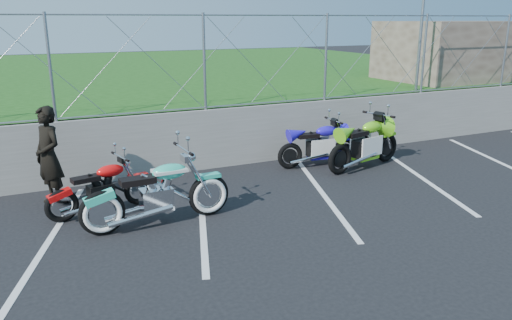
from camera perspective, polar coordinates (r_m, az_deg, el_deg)
name	(u,v)px	position (r m, az deg, el deg)	size (l,w,h in m)	color
ground	(224,236)	(7.68, -3.69, -8.61)	(90.00, 90.00, 0.00)	black
retaining_wall	(161,144)	(10.64, -10.75, 1.83)	(30.00, 0.22, 1.30)	slate
grass_field	(93,87)	(20.34, -18.09, 7.95)	(30.00, 20.00, 1.30)	#184612
stone_building	(462,50)	(17.76, 22.49, 11.53)	(5.00, 3.00, 1.80)	brown
chain_link_fence	(157,64)	(10.37, -11.23, 10.71)	(28.00, 0.03, 2.00)	gray
sign_pole	(421,33)	(14.26, 18.31, 13.57)	(0.08, 0.08, 3.00)	gray
parking_lines	(265,202)	(8.98, 1.08, -4.86)	(18.29, 4.31, 0.01)	silver
cruiser_turquoise	(159,195)	(8.05, -10.98, -3.99)	(2.44, 0.77, 1.21)	black
naked_orange	(103,190)	(8.79, -17.08, -3.29)	(1.86, 0.64, 0.94)	black
sportbike_green	(365,145)	(11.19, 12.41, 1.64)	(2.21, 0.80, 1.16)	black
sportbike_blue	(319,146)	(11.18, 7.25, 1.55)	(1.97, 0.70, 1.02)	black
person_standing	(49,156)	(9.39, -22.62, 0.42)	(0.64, 0.42, 1.75)	black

